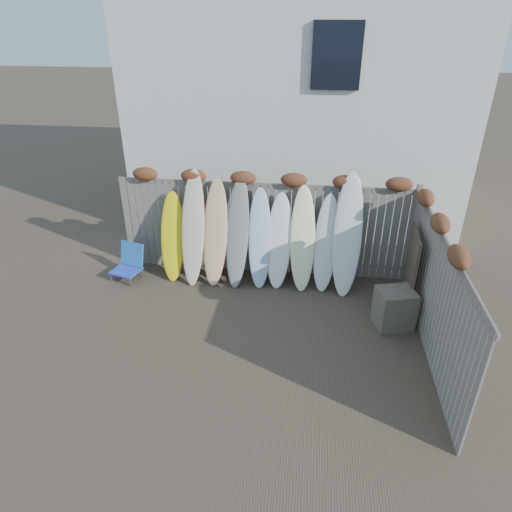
# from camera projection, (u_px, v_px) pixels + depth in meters

# --- Properties ---
(ground) EXTENTS (80.00, 80.00, 0.00)m
(ground) POSITION_uv_depth(u_px,v_px,m) (247.00, 340.00, 7.88)
(ground) COLOR #493A2D
(back_fence) EXTENTS (6.05, 0.28, 2.24)m
(back_fence) POSITION_uv_depth(u_px,v_px,m) (266.00, 221.00, 9.39)
(back_fence) COLOR slate
(back_fence) RESTS_ON ground
(right_fence) EXTENTS (0.28, 4.40, 2.24)m
(right_fence) POSITION_uv_depth(u_px,v_px,m) (436.00, 287.00, 7.23)
(right_fence) COLOR slate
(right_fence) RESTS_ON ground
(house) EXTENTS (8.50, 5.50, 6.33)m
(house) POSITION_uv_depth(u_px,v_px,m) (300.00, 88.00, 11.97)
(house) COLOR silver
(house) RESTS_ON ground
(beach_chair) EXTENTS (0.68, 0.71, 0.73)m
(beach_chair) POSITION_uv_depth(u_px,v_px,m) (129.00, 262.00, 9.59)
(beach_chair) COLOR blue
(beach_chair) RESTS_ON ground
(wooden_crate) EXTENTS (0.74, 0.67, 0.73)m
(wooden_crate) POSITION_uv_depth(u_px,v_px,m) (394.00, 308.00, 8.07)
(wooden_crate) COLOR brown
(wooden_crate) RESTS_ON ground
(lattice_panel) EXTENTS (0.10, 1.06, 1.59)m
(lattice_panel) POSITION_uv_depth(u_px,v_px,m) (410.00, 271.00, 8.39)
(lattice_panel) COLOR #423928
(lattice_panel) RESTS_ON ground
(surfboard_0) EXTENTS (0.51, 0.66, 1.81)m
(surfboard_0) POSITION_uv_depth(u_px,v_px,m) (172.00, 237.00, 9.37)
(surfboard_0) COLOR yellow
(surfboard_0) RESTS_ON ground
(surfboard_1) EXTENTS (0.50, 0.82, 2.29)m
(surfboard_1) POSITION_uv_depth(u_px,v_px,m) (193.00, 228.00, 9.17)
(surfboard_1) COLOR beige
(surfboard_1) RESTS_ON ground
(surfboard_2) EXTENTS (0.56, 0.78, 2.11)m
(surfboard_2) POSITION_uv_depth(u_px,v_px,m) (215.00, 233.00, 9.18)
(surfboard_2) COLOR #FFBA8F
(surfboard_2) RESTS_ON ground
(surfboard_3) EXTENTS (0.52, 0.80, 2.16)m
(surfboard_3) POSITION_uv_depth(u_px,v_px,m) (238.00, 234.00, 9.11)
(surfboard_3) COLOR gray
(surfboard_3) RESTS_ON ground
(surfboard_4) EXTENTS (0.52, 0.74, 1.97)m
(surfboard_4) POSITION_uv_depth(u_px,v_px,m) (260.00, 239.00, 9.12)
(surfboard_4) COLOR #ACC3DF
(surfboard_4) RESTS_ON ground
(surfboard_5) EXTENTS (0.53, 0.69, 1.88)m
(surfboard_5) POSITION_uv_depth(u_px,v_px,m) (279.00, 241.00, 9.12)
(surfboard_5) COLOR white
(surfboard_5) RESTS_ON ground
(surfboard_6) EXTENTS (0.55, 0.76, 2.05)m
(surfboard_6) POSITION_uv_depth(u_px,v_px,m) (303.00, 239.00, 9.02)
(surfboard_6) COLOR #FEFCC0
(surfboard_6) RESTS_ON ground
(surfboard_7) EXTENTS (0.53, 0.72, 1.90)m
(surfboard_7) POSITION_uv_depth(u_px,v_px,m) (326.00, 244.00, 9.01)
(surfboard_7) COLOR silver
(surfboard_7) RESTS_ON ground
(surfboard_8) EXTENTS (0.59, 0.85, 2.35)m
(surfboard_8) POSITION_uv_depth(u_px,v_px,m) (348.00, 236.00, 8.81)
(surfboard_8) COLOR silver
(surfboard_8) RESTS_ON ground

